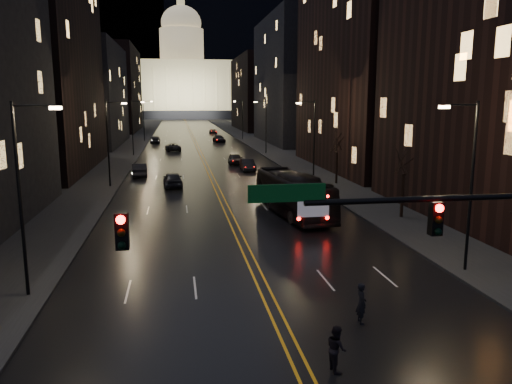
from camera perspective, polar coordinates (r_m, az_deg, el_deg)
name	(u,v)px	position (r m, az deg, el deg)	size (l,w,h in m)	color
road	(191,132)	(143.64, -7.49, 6.79)	(20.00, 320.00, 0.02)	black
sidewalk_left	(140,133)	(143.93, -13.11, 6.64)	(8.00, 320.00, 0.16)	black
sidewalk_right	(239,132)	(144.70, -1.91, 6.92)	(8.00, 320.00, 0.16)	black
center_line	(191,132)	(143.64, -7.49, 6.79)	(0.62, 320.00, 0.01)	orange
building_left_mid	(35,59)	(69.59, -23.89, 13.69)	(12.00, 30.00, 28.00)	black
building_left_far	(89,95)	(106.67, -18.55, 10.46)	(12.00, 34.00, 20.00)	black
building_left_dist	(116,90)	(154.27, -15.69, 11.20)	(12.00, 40.00, 24.00)	black
building_right_tall	(371,21)	(68.78, 13.05, 18.55)	(12.00, 30.00, 38.00)	black
building_right_mid	(294,81)	(108.29, 4.40, 12.54)	(12.00, 34.00, 26.00)	black
building_right_dist	(258,93)	(155.33, 0.21, 11.20)	(12.00, 40.00, 22.00)	black
mountain_ridge	(232,25)	(399.68, -2.79, 18.52)	(520.00, 60.00, 130.00)	black
capitol	(183,84)	(263.45, -8.37, 12.14)	(90.00, 50.00, 58.50)	black
traffic_signal	(508,232)	(17.03, 26.88, -4.06)	(17.29, 0.45, 7.00)	black
streetlamp_right_near	(469,178)	(27.88, 23.14, 1.47)	(2.13, 0.25, 9.00)	black
streetlamp_left_near	(24,190)	(24.60, -25.02, 0.22)	(2.13, 0.25, 9.00)	black
streetlamp_right_mid	(313,137)	(55.46, 6.49, 6.32)	(2.13, 0.25, 9.00)	black
streetlamp_left_mid	(110,139)	(53.88, -16.39, 5.84)	(2.13, 0.25, 9.00)	black
streetlamp_right_far	(265,124)	(84.69, 1.03, 7.80)	(2.13, 0.25, 9.00)	black
streetlamp_left_far	(133,125)	(83.67, -13.84, 7.47)	(2.13, 0.25, 9.00)	black
streetlamp_right_dist	(242,118)	(114.33, -1.62, 8.49)	(2.13, 0.25, 9.00)	black
streetlamp_left_dist	(145,118)	(113.57, -12.62, 8.23)	(2.13, 0.25, 9.00)	black
tree_right_mid	(404,161)	(39.43, 16.57, 3.47)	(2.40, 2.40, 6.65)	black
tree_right_far	(337,143)	(54.23, 9.29, 5.56)	(2.40, 2.40, 6.65)	black
bus	(293,194)	(39.82, 4.25, -0.24)	(2.78, 11.89, 3.31)	black
oncoming_car_a	(173,180)	(53.15, -9.48, 1.42)	(1.90, 4.72, 1.61)	black
oncoming_car_b	(139,170)	(61.42, -13.19, 2.49)	(1.69, 4.85, 1.60)	black
oncoming_car_c	(173,147)	(90.89, -9.47, 5.09)	(2.40, 5.20, 1.45)	black
oncoming_car_d	(155,139)	(109.32, -11.45, 5.91)	(2.05, 5.04, 1.46)	black
receding_car_a	(248,165)	(64.65, -0.98, 3.11)	(1.59, 4.55, 1.50)	black
receding_car_b	(235,159)	(70.93, -2.39, 3.80)	(1.90, 4.73, 1.61)	black
receding_car_c	(219,139)	(108.50, -4.25, 6.07)	(2.11, 5.19, 1.50)	black
receding_car_d	(213,131)	(136.88, -4.92, 6.91)	(2.03, 4.39, 1.22)	black
pedestrian_a	(361,303)	(21.32, 11.94, -12.32)	(0.63, 0.41, 1.73)	black
pedestrian_b	(336,348)	(17.82, 9.17, -17.21)	(0.78, 0.43, 1.61)	black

